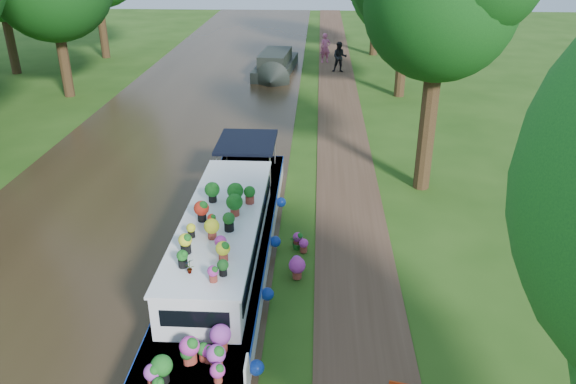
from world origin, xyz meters
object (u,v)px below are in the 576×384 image
(plant_boat, at_px, (224,251))
(second_boat, at_px, (275,65))
(pedestrian_dark, at_px, (340,57))
(pedestrian_pink, at_px, (325,48))

(plant_boat, bearing_deg, second_boat, 90.97)
(second_boat, xyz_separation_m, pedestrian_dark, (4.03, 0.65, 0.41))
(second_boat, bearing_deg, plant_boat, -84.02)
(pedestrian_pink, bearing_deg, second_boat, -147.64)
(plant_boat, distance_m, pedestrian_dark, 23.71)
(pedestrian_dark, bearing_deg, plant_boat, -96.03)
(pedestrian_pink, relative_size, pedestrian_dark, 1.02)
(pedestrian_pink, xyz_separation_m, pedestrian_dark, (0.89, -2.83, -0.02))
(plant_boat, height_order, second_boat, plant_boat)
(second_boat, distance_m, pedestrian_pink, 4.71)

